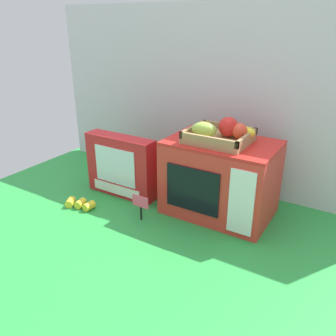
{
  "coord_description": "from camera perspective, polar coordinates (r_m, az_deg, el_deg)",
  "views": [
    {
      "loc": [
        0.62,
        -1.08,
        0.7
      ],
      "look_at": [
        -0.05,
        0.01,
        0.15
      ],
      "focal_mm": 37.13,
      "sensor_mm": 36.0,
      "label": 1
    }
  ],
  "objects": [
    {
      "name": "display_back_panel",
      "position": [
        1.53,
        7.05,
        11.09
      ],
      "size": [
        1.61,
        0.03,
        0.77
      ],
      "primitive_type": "cube",
      "color": "silver",
      "rests_on": "ground"
    },
    {
      "name": "price_sign",
      "position": [
        1.31,
        -4.53,
        -5.93
      ],
      "size": [
        0.07,
        0.01,
        0.1
      ],
      "color": "black",
      "rests_on": "ground"
    },
    {
      "name": "loose_toy_banana",
      "position": [
        1.45,
        -14.26,
        -5.72
      ],
      "size": [
        0.13,
        0.07,
        0.03
      ],
      "color": "yellow",
      "rests_on": "ground"
    },
    {
      "name": "toy_microwave",
      "position": [
        1.34,
        8.55,
        -1.61
      ],
      "size": [
        0.4,
        0.27,
        0.29
      ],
      "color": "red",
      "rests_on": "ground"
    },
    {
      "name": "ground_plane",
      "position": [
        1.43,
        1.49,
        -6.18
      ],
      "size": [
        1.7,
        1.7,
        0.0
      ],
      "primitive_type": "plane",
      "color": "green",
      "rests_on": "ground"
    },
    {
      "name": "cookie_set_box",
      "position": [
        1.48,
        -7.75,
        0.31
      ],
      "size": [
        0.32,
        0.08,
        0.26
      ],
      "color": "red",
      "rests_on": "ground"
    },
    {
      "name": "food_groups_crate",
      "position": [
        1.27,
        8.79,
        5.57
      ],
      "size": [
        0.23,
        0.2,
        0.09
      ],
      "color": "#A37F51",
      "rests_on": "toy_microwave"
    }
  ]
}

